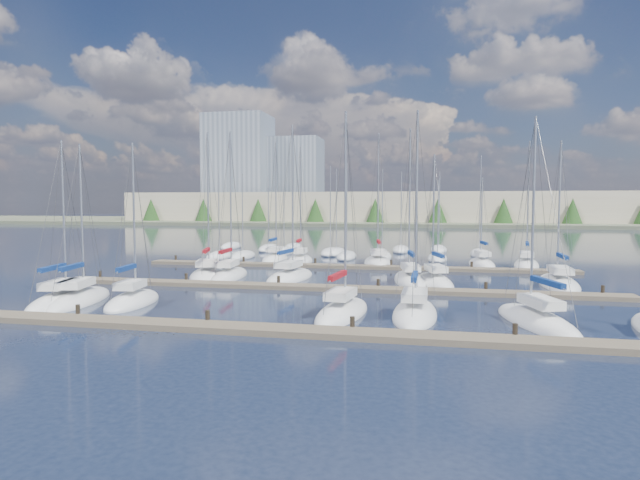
% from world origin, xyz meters
% --- Properties ---
extents(ground, '(400.00, 400.00, 0.00)m').
position_xyz_m(ground, '(0.00, 60.00, 0.00)').
color(ground, '#1E273D').
rests_on(ground, ground).
extents(dock_near, '(44.00, 1.93, 1.10)m').
position_xyz_m(dock_near, '(0.00, 2.01, 0.15)').
color(dock_near, '#6B5E4C').
rests_on(dock_near, ground).
extents(dock_mid, '(44.00, 1.93, 1.10)m').
position_xyz_m(dock_mid, '(0.00, 16.01, 0.15)').
color(dock_mid, '#6B5E4C').
rests_on(dock_mid, ground).
extents(dock_far, '(44.00, 1.93, 1.10)m').
position_xyz_m(dock_far, '(0.00, 30.01, 0.15)').
color(dock_far, '#6B5E4C').
rests_on(dock_far, ground).
extents(sailboat_k, '(3.84, 9.36, 13.75)m').
position_xyz_m(sailboat_k, '(6.25, 21.35, 0.19)').
color(sailboat_k, white).
rests_on(sailboat_k, ground).
extents(sailboat_q, '(3.20, 6.99, 10.14)m').
position_xyz_m(sailboat_q, '(13.33, 34.79, 0.18)').
color(sailboat_q, white).
rests_on(sailboat_q, ground).
extents(sailboat_b, '(4.23, 8.56, 11.45)m').
position_xyz_m(sailboat_b, '(-15.32, 7.64, 0.17)').
color(sailboat_b, white).
rests_on(sailboat_b, ground).
extents(sailboat_a, '(3.88, 8.34, 11.63)m').
position_xyz_m(sailboat_a, '(-16.20, 6.96, 0.18)').
color(sailboat_a, white).
rests_on(sailboat_a, ground).
extents(sailboat_e, '(2.68, 8.10, 12.91)m').
position_xyz_m(sailboat_e, '(7.06, 7.61, 0.18)').
color(sailboat_e, white).
rests_on(sailboat_e, ground).
extents(sailboat_j, '(3.76, 8.80, 14.29)m').
position_xyz_m(sailboat_j, '(-4.18, 21.19, 0.18)').
color(sailboat_j, white).
rests_on(sailboat_j, ground).
extents(sailboat_c, '(3.36, 6.92, 11.42)m').
position_xyz_m(sailboat_c, '(-11.42, 7.73, 0.18)').
color(sailboat_c, white).
rests_on(sailboat_c, ground).
extents(sailboat_l, '(4.25, 7.79, 11.46)m').
position_xyz_m(sailboat_l, '(8.30, 20.76, 0.18)').
color(sailboat_l, white).
rests_on(sailboat_l, ground).
extents(sailboat_p, '(4.38, 9.38, 15.10)m').
position_xyz_m(sailboat_p, '(2.32, 34.44, 0.18)').
color(sailboat_p, white).
rests_on(sailboat_p, ground).
extents(sailboat_i, '(3.12, 8.62, 13.81)m').
position_xyz_m(sailboat_i, '(-9.69, 20.72, 0.19)').
color(sailboat_i, white).
rests_on(sailboat_i, ground).
extents(sailboat_m, '(3.06, 9.09, 12.49)m').
position_xyz_m(sailboat_m, '(18.16, 21.83, 0.17)').
color(sailboat_m, white).
rests_on(sailboat_m, ground).
extents(sailboat_f, '(4.66, 8.81, 12.22)m').
position_xyz_m(sailboat_f, '(13.70, 6.84, 0.18)').
color(sailboat_f, white).
rests_on(sailboat_f, ground).
extents(sailboat_n, '(2.96, 8.23, 14.57)m').
position_xyz_m(sailboat_n, '(-9.80, 35.49, 0.20)').
color(sailboat_n, white).
rests_on(sailboat_n, ground).
extents(sailboat_d, '(3.29, 8.03, 12.89)m').
position_xyz_m(sailboat_d, '(2.80, 7.03, 0.19)').
color(sailboat_d, white).
rests_on(sailboat_d, ground).
extents(sailboat_r, '(3.70, 8.79, 13.92)m').
position_xyz_m(sailboat_r, '(17.88, 35.05, 0.19)').
color(sailboat_r, white).
rests_on(sailboat_r, ground).
extents(sailboat_o, '(3.46, 7.64, 13.93)m').
position_xyz_m(sailboat_o, '(-6.48, 34.23, 0.19)').
color(sailboat_o, white).
rests_on(sailboat_o, ground).
extents(sailboat_h, '(5.30, 8.79, 13.79)m').
position_xyz_m(sailboat_h, '(-11.73, 20.77, 0.18)').
color(sailboat_h, white).
rests_on(sailboat_h, ground).
extents(distant_boats, '(36.93, 20.75, 13.30)m').
position_xyz_m(distant_boats, '(-4.34, 43.76, 0.29)').
color(distant_boats, '#9EA0A5').
rests_on(distant_boats, ground).
extents(shoreline, '(400.00, 60.00, 38.00)m').
position_xyz_m(shoreline, '(-13.29, 149.77, 7.44)').
color(shoreline, '#666B51').
rests_on(shoreline, ground).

